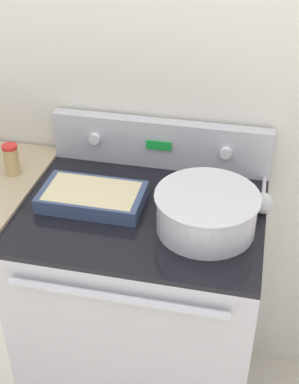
# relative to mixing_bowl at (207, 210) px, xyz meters

# --- Properties ---
(kitchen_wall) EXTENTS (8.00, 0.05, 2.50)m
(kitchen_wall) POSITION_rel_mixing_bowl_xyz_m (-0.21, 0.40, 0.22)
(kitchen_wall) COLOR silver
(kitchen_wall) RESTS_ON ground_plane
(stove_range) EXTENTS (0.79, 0.65, 0.95)m
(stove_range) POSITION_rel_mixing_bowl_xyz_m (-0.21, 0.06, -0.55)
(stove_range) COLOR #BCBCC1
(stove_range) RESTS_ON ground_plane
(control_panel) EXTENTS (0.79, 0.07, 0.18)m
(control_panel) POSITION_rel_mixing_bowl_xyz_m (-0.21, 0.34, 0.02)
(control_panel) COLOR #BCBCC1
(control_panel) RESTS_ON stove_range
(mixing_bowl) EXTENTS (0.32, 0.32, 0.13)m
(mixing_bowl) POSITION_rel_mixing_bowl_xyz_m (0.00, 0.00, 0.00)
(mixing_bowl) COLOR silver
(mixing_bowl) RESTS_ON stove_range
(casserole_dish) EXTENTS (0.33, 0.19, 0.05)m
(casserole_dish) POSITION_rel_mixing_bowl_xyz_m (-0.38, 0.05, -0.04)
(casserole_dish) COLOR #38476B
(casserole_dish) RESTS_ON stove_range
(ladle) EXTENTS (0.07, 0.26, 0.07)m
(ladle) POSITION_rel_mixing_bowl_xyz_m (0.17, 0.14, -0.04)
(ladle) COLOR #B7B7B7
(ladle) RESTS_ON stove_range
(spice_jar_red_cap) EXTENTS (0.05, 0.05, 0.11)m
(spice_jar_red_cap) POSITION_rel_mixing_bowl_xyz_m (-0.70, 0.16, -0.00)
(spice_jar_red_cap) COLOR tan
(spice_jar_red_cap) RESTS_ON side_counter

